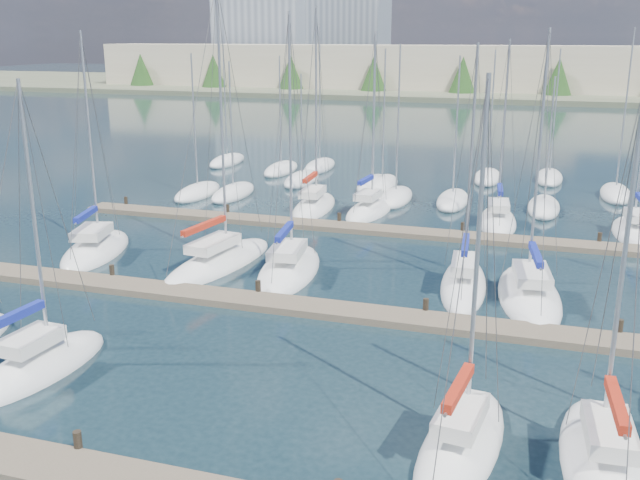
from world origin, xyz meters
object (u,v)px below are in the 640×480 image
(sailboat_h, at_px, (96,250))
(sailboat_e, at_px, (603,461))
(sailboat_d, at_px, (461,444))
(sailboat_k, at_px, (463,284))
(sailboat_q, at_px, (634,233))
(sailboat_l, at_px, (529,295))
(sailboat_p, at_px, (497,221))
(sailboat_i, at_px, (219,262))
(sailboat_c, at_px, (40,366))
(sailboat_n, at_px, (314,206))
(sailboat_o, at_px, (369,210))
(sailboat_j, at_px, (289,269))

(sailboat_h, distance_m, sailboat_e, 29.83)
(sailboat_d, bearing_deg, sailboat_k, 103.01)
(sailboat_q, distance_m, sailboat_l, 14.76)
(sailboat_q, relative_size, sailboat_p, 0.85)
(sailboat_i, bearing_deg, sailboat_c, -85.62)
(sailboat_n, distance_m, sailboat_p, 12.88)
(sailboat_h, distance_m, sailboat_o, 18.91)
(sailboat_h, distance_m, sailboat_c, 15.13)
(sailboat_o, xyz_separation_m, sailboat_p, (8.82, -0.36, -0.01))
(sailboat_l, distance_m, sailboat_o, 18.07)
(sailboat_o, height_order, sailboat_n, sailboat_n)
(sailboat_c, distance_m, sailboat_k, 19.76)
(sailboat_h, distance_m, sailboat_l, 23.99)
(sailboat_h, distance_m, sailboat_i, 7.75)
(sailboat_j, bearing_deg, sailboat_i, 172.37)
(sailboat_p, height_order, sailboat_j, sailboat_j)
(sailboat_h, distance_m, sailboat_d, 26.53)
(sailboat_q, distance_m, sailboat_j, 22.49)
(sailboat_n, bearing_deg, sailboat_j, -81.23)
(sailboat_n, bearing_deg, sailboat_i, -97.76)
(sailboat_c, height_order, sailboat_j, sailboat_j)
(sailboat_l, xyz_separation_m, sailboat_j, (-12.19, 0.20, 0.01))
(sailboat_c, bearing_deg, sailboat_p, 65.78)
(sailboat_e, height_order, sailboat_p, sailboat_p)
(sailboat_o, xyz_separation_m, sailboat_d, (9.70, -28.11, -0.01))
(sailboat_n, relative_size, sailboat_j, 1.06)
(sailboat_e, height_order, sailboat_k, sailboat_k)
(sailboat_c, distance_m, sailboat_d, 15.64)
(sailboat_l, bearing_deg, sailboat_h, 171.86)
(sailboat_q, height_order, sailboat_p, sailboat_p)
(sailboat_p, distance_m, sailboat_i, 19.38)
(sailboat_i, distance_m, sailboat_k, 13.10)
(sailboat_e, xyz_separation_m, sailboat_j, (-14.66, 13.80, -0.01))
(sailboat_e, height_order, sailboat_j, sailboat_j)
(sailboat_k, bearing_deg, sailboat_h, 176.69)
(sailboat_e, xyz_separation_m, sailboat_i, (-18.72, 13.78, 0.00))
(sailboat_l, xyz_separation_m, sailboat_o, (-11.25, 14.13, 0.02))
(sailboat_l, relative_size, sailboat_n, 0.89)
(sailboat_q, distance_m, sailboat_k, 15.80)
(sailboat_h, relative_size, sailboat_l, 1.00)
(sailboat_n, xyz_separation_m, sailboat_p, (12.88, -0.31, -0.01))
(sailboat_e, distance_m, sailboat_k, 15.26)
(sailboat_q, relative_size, sailboat_h, 0.82)
(sailboat_h, xyz_separation_m, sailboat_e, (26.47, -13.77, 0.01))
(sailboat_l, bearing_deg, sailboat_d, -104.07)
(sailboat_l, distance_m, sailboat_e, 13.83)
(sailboat_i, bearing_deg, sailboat_e, -28.06)
(sailboat_q, distance_m, sailboat_n, 21.26)
(sailboat_j, bearing_deg, sailboat_c, -118.03)
(sailboat_k, bearing_deg, sailboat_n, 127.57)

